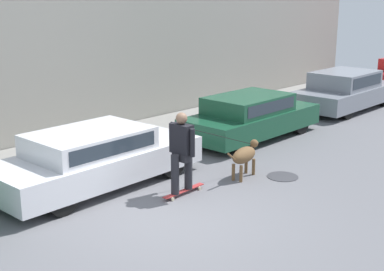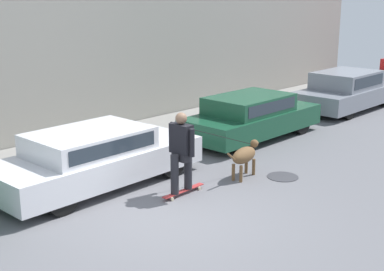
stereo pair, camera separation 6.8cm
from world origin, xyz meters
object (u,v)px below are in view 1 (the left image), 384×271
skateboarder (182,149)px  dog (245,155)px  parked_car_3 (346,91)px  parked_car_1 (96,158)px  parked_car_2 (251,117)px

skateboarder → dog: bearing=-9.5°
parked_car_3 → dog: parked_car_3 is taller
parked_car_1 → parked_car_3: size_ratio=1.00×
parked_car_3 → dog: 8.10m
parked_car_2 → dog: bearing=-145.2°
parked_car_1 → dog: (2.53, -1.87, -0.11)m
parked_car_1 → parked_car_2: bearing=-1.4°
parked_car_1 → parked_car_2: 5.16m
parked_car_1 → parked_car_2: parked_car_2 is taller
parked_car_1 → dog: size_ratio=3.57×
parked_car_3 → skateboarder: size_ratio=1.74×
parked_car_2 → parked_car_3: 5.25m
parked_car_1 → skateboarder: bearing=-64.0°
parked_car_2 → dog: 3.23m
skateboarder → parked_car_1: bearing=115.4°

